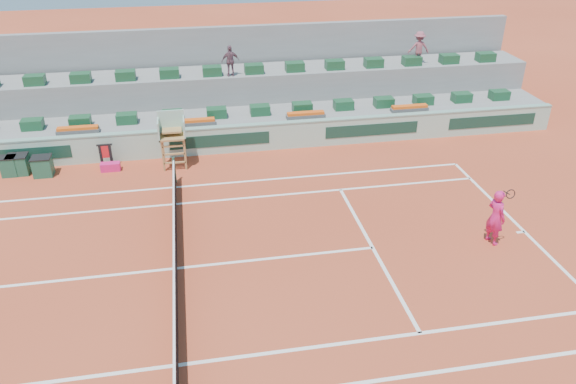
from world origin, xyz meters
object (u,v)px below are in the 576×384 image
Objects in this scene: drink_cooler_a at (43,166)px; tennis_player at (496,217)px; player_bag at (110,167)px; umpire_chair at (172,132)px.

tennis_player reaches higher than drink_cooler_a.
tennis_player is (13.10, -7.86, 0.81)m from player_bag.
tennis_player is (10.42, -7.87, -0.56)m from umpire_chair.
tennis_player is at bearing -37.04° from umpire_chair.
drink_cooler_a is at bearing 179.42° from player_bag.
player_bag is at bearing -179.97° from umpire_chair.
umpire_chair is 5.46m from drink_cooler_a.
tennis_player is at bearing -30.98° from player_bag.
player_bag is 0.35× the size of tennis_player.
player_bag is 15.30m from tennis_player.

